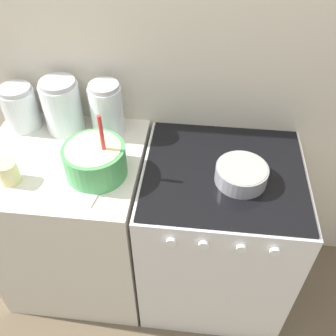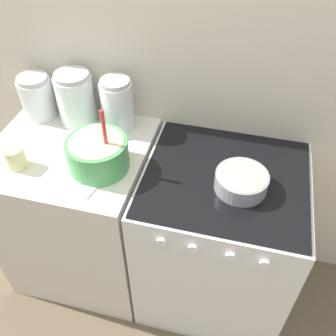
# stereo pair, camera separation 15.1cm
# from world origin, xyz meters

# --- Properties ---
(ground_plane) EXTENTS (12.00, 12.00, 0.00)m
(ground_plane) POSITION_xyz_m (0.00, 0.00, 0.00)
(ground_plane) COLOR brown
(wall_back) EXTENTS (4.43, 0.05, 2.40)m
(wall_back) POSITION_xyz_m (0.00, 0.66, 1.20)
(wall_back) COLOR beige
(wall_back) RESTS_ON ground_plane
(countertop_cabinet) EXTENTS (0.71, 0.64, 0.88)m
(countertop_cabinet) POSITION_xyz_m (-0.35, 0.32, 0.44)
(countertop_cabinet) COLOR silver
(countertop_cabinet) RESTS_ON ground_plane
(stove) EXTENTS (0.70, 0.65, 0.88)m
(stove) POSITION_xyz_m (0.37, 0.32, 0.44)
(stove) COLOR silver
(stove) RESTS_ON ground_plane
(mixing_bowl) EXTENTS (0.25, 0.25, 0.30)m
(mixing_bowl) POSITION_xyz_m (-0.17, 0.25, 0.96)
(mixing_bowl) COLOR #4CA559
(mixing_bowl) RESTS_ON countertop_cabinet
(baking_pan) EXTENTS (0.21, 0.21, 0.07)m
(baking_pan) POSITION_xyz_m (0.43, 0.27, 0.92)
(baking_pan) COLOR gray
(baking_pan) RESTS_ON stove
(storage_jar_left) EXTENTS (0.16, 0.16, 0.21)m
(storage_jar_left) POSITION_xyz_m (-0.59, 0.53, 0.97)
(storage_jar_left) COLOR silver
(storage_jar_left) RESTS_ON countertop_cabinet
(storage_jar_middle) EXTENTS (0.18, 0.18, 0.26)m
(storage_jar_middle) POSITION_xyz_m (-0.38, 0.53, 0.99)
(storage_jar_middle) COLOR silver
(storage_jar_middle) RESTS_ON countertop_cabinet
(storage_jar_right) EXTENTS (0.15, 0.15, 0.25)m
(storage_jar_right) POSITION_xyz_m (-0.18, 0.53, 0.99)
(storage_jar_right) COLOR silver
(storage_jar_right) RESTS_ON countertop_cabinet
(tin_can) EXTENTS (0.08, 0.08, 0.10)m
(tin_can) POSITION_xyz_m (-0.50, 0.16, 0.93)
(tin_can) COLOR beige
(tin_can) RESTS_ON countertop_cabinet
(recipe_page) EXTENTS (0.27, 0.26, 0.01)m
(recipe_page) POSITION_xyz_m (-0.24, 0.18, 0.89)
(recipe_page) COLOR white
(recipe_page) RESTS_ON countertop_cabinet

